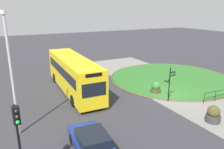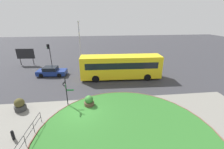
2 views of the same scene
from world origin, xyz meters
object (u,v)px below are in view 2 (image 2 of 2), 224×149
at_px(signpost_directional, 66,90).
at_px(billboard_left, 26,54).
at_px(bus_yellow, 121,67).
at_px(planter_kerbside, 20,105).
at_px(bollard_foreground, 13,135).
at_px(car_near_lane, 52,71).
at_px(traffic_light_near, 49,51).
at_px(lamppost_tall, 80,44).
at_px(planter_near_signpost, 89,101).

relative_size(signpost_directional, billboard_left, 0.98).
xyz_separation_m(bus_yellow, billboard_left, (-16.24, 8.37, 0.28)).
bearing_deg(planter_kerbside, bus_yellow, 32.04).
bearing_deg(planter_kerbside, bollard_foreground, -73.62).
relative_size(car_near_lane, traffic_light_near, 1.06).
height_order(lamppost_tall, billboard_left, lamppost_tall).
bearing_deg(planter_kerbside, billboard_left, 109.13).
distance_m(billboard_left, planter_kerbside, 16.19).
distance_m(bollard_foreground, planter_kerbside, 4.01).
relative_size(bus_yellow, planter_kerbside, 8.97).
bearing_deg(lamppost_tall, traffic_light_near, 177.00).
relative_size(traffic_light_near, planter_kerbside, 3.28).
bearing_deg(planter_near_signpost, lamppost_tall, 97.64).
bearing_deg(lamppost_tall, planter_near_signpost, -82.36).
bearing_deg(bollard_foreground, bus_yellow, 47.44).
relative_size(bus_yellow, billboard_left, 3.56).
distance_m(billboard_left, planter_near_signpost, 19.34).
distance_m(signpost_directional, planter_near_signpost, 2.51).
bearing_deg(traffic_light_near, bollard_foreground, 89.28).
distance_m(car_near_lane, traffic_light_near, 4.56).
relative_size(planter_near_signpost, planter_kerbside, 0.90).
xyz_separation_m(bollard_foreground, car_near_lane, (-0.49, 13.07, 0.23)).
distance_m(signpost_directional, planter_kerbside, 4.60).
height_order(traffic_light_near, planter_kerbside, traffic_light_near).
xyz_separation_m(car_near_lane, planter_kerbside, (-0.64, -9.23, -0.07)).
bearing_deg(lamppost_tall, planter_kerbside, -111.02).
distance_m(bus_yellow, billboard_left, 18.27).
relative_size(lamppost_tall, planter_kerbside, 6.18).
xyz_separation_m(signpost_directional, bollard_foreground, (-3.30, -4.14, -1.38)).
height_order(signpost_directional, planter_kerbside, signpost_directional).
bearing_deg(signpost_directional, billboard_left, 123.03).
height_order(traffic_light_near, lamppost_tall, lamppost_tall).
height_order(lamppost_tall, planter_near_signpost, lamppost_tall).
distance_m(signpost_directional, car_near_lane, 9.77).
height_order(bollard_foreground, planter_near_signpost, planter_near_signpost).
bearing_deg(car_near_lane, bollard_foreground, -82.85).
relative_size(car_near_lane, lamppost_tall, 0.57).
bearing_deg(car_near_lane, lamppost_tall, 44.19).
bearing_deg(car_near_lane, traffic_light_near, 110.72).
xyz_separation_m(bus_yellow, planter_near_signpost, (-4.39, -6.84, -1.29)).
distance_m(bollard_foreground, traffic_light_near, 17.08).
relative_size(signpost_directional, lamppost_tall, 0.40).
bearing_deg(bus_yellow, signpost_directional, 47.20).
xyz_separation_m(car_near_lane, billboard_left, (-5.92, 6.00, 1.45)).
xyz_separation_m(signpost_directional, car_near_lane, (-3.79, 8.93, -1.15)).
distance_m(bus_yellow, car_near_lane, 10.65).
height_order(bollard_foreground, lamppost_tall, lamppost_tall).
xyz_separation_m(billboard_left, planter_kerbside, (5.28, -15.23, -1.52)).
bearing_deg(planter_near_signpost, planter_kerbside, -179.84).
xyz_separation_m(bus_yellow, car_near_lane, (-10.32, 2.37, -1.17)).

